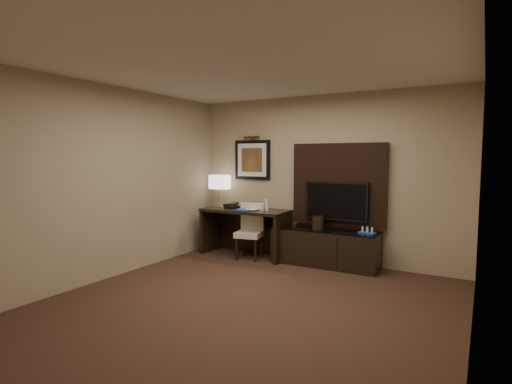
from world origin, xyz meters
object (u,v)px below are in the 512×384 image
Objects in this scene: credenza at (325,248)px; desk_chair at (249,234)px; desk_phone at (232,205)px; ice_bucket at (318,223)px; desk at (245,232)px; tv at (336,201)px; table_lamp at (220,192)px; water_bottle at (267,205)px; minibar_tray at (367,231)px.

credenza is 1.96× the size of desk_chair.
desk_phone is 1.00× the size of ice_bucket.
desk_chair is at bearing -43.59° from desk.
ice_bucket is (-0.23, -0.16, -0.34)m from tv.
table_lamp is at bearing -177.32° from tv.
credenza is at bearing 1.40° from water_bottle.
minibar_tray is at bearing 2.07° from ice_bucket.
tv reaches higher than credenza.
credenza is 1.27m from desk_chair.
water_bottle is at bearing -171.81° from tv.
desk is 1.77× the size of desk_chair.
water_bottle reaches higher than desk_phone.
tv is (0.13, 0.14, 0.73)m from credenza.
desk_chair is 0.63m from desk_phone.
credenza is at bearing -1.12° from table_lamp.
desk is 8.07× the size of water_bottle.
desk is 7.33× the size of ice_bucket.
credenza is at bearing -179.37° from minibar_tray.
ice_bucket is (1.58, 0.05, -0.18)m from desk_phone.
tv is at bearing 3.30° from desk_chair.
table_lamp is 2.63× the size of ice_bucket.
desk_chair is 1.58× the size of table_lamp.
minibar_tray is at bearing -14.12° from tv.
ice_bucket is at bearing 18.40° from desk_phone.
credenza is at bearing -132.50° from tv.
table_lamp is (-2.02, 0.04, 0.79)m from credenza.
minibar_tray is (2.08, 0.06, 0.21)m from desk.
water_bottle is (1.00, -0.06, -0.18)m from table_lamp.
desk is 0.24m from desk_chair.
water_bottle is at bearing -3.68° from table_lamp.
desk_phone reaches higher than desk.
desk is 2.79× the size of table_lamp.
tv is 5.35× the size of water_bottle.
tv is 2.15m from table_lamp.
tv is 1.16m from water_bottle.
desk_phone is at bearing -178.05° from ice_bucket.
desk_chair reaches higher than desk.
desk is at bearing -178.31° from minibar_tray.
tv is 1.85× the size of table_lamp.
tv reaches higher than minibar_tray.
water_bottle is 1.70m from minibar_tray.
desk_chair is at bearing -170.05° from ice_bucket.
desk_phone is 1.10× the size of water_bottle.
water_bottle is 0.94m from ice_bucket.
desk_chair is (-1.37, -0.36, -0.59)m from tv.
minibar_tray is at bearing 0.05° from credenza.
desk_phone is (-0.44, 0.15, 0.43)m from desk_chair.
desk_phone is 2.35m from minibar_tray.
minibar_tray is at bearing 1.10° from water_bottle.
credenza is at bearing 10.77° from ice_bucket.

